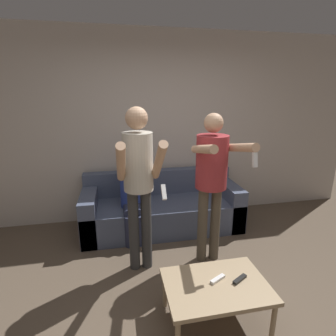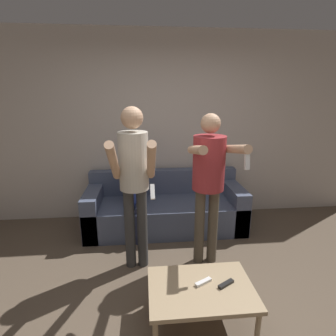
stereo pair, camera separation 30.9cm
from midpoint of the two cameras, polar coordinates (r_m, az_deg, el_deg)
name	(u,v)px [view 1 (the left image)]	position (r m, az deg, el deg)	size (l,w,h in m)	color
ground_plane	(198,324)	(2.54, 2.55, -30.93)	(14.00, 14.00, 0.00)	brown
wall_back	(156,129)	(3.88, -4.86, 8.51)	(6.40, 0.06, 2.70)	beige
couch	(162,209)	(3.76, -3.74, -8.95)	(2.16, 0.82, 0.76)	#4C5670
person_standing_left	(139,175)	(2.62, -9.78, -1.53)	(0.42, 0.68, 1.74)	#383838
person_standing_right	(212,173)	(2.76, 6.40, -1.04)	(0.45, 0.72, 1.67)	brown
person_seated	(132,192)	(3.44, -10.52, -5.27)	(0.28, 0.52, 1.14)	#282D47
coffee_table	(216,288)	(2.34, 6.36, -24.62)	(0.83, 0.57, 0.38)	tan
remote_near	(240,279)	(2.36, 11.52, -22.81)	(0.15, 0.11, 0.02)	black
remote_far	(218,279)	(2.34, 6.77, -23.00)	(0.15, 0.10, 0.02)	white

